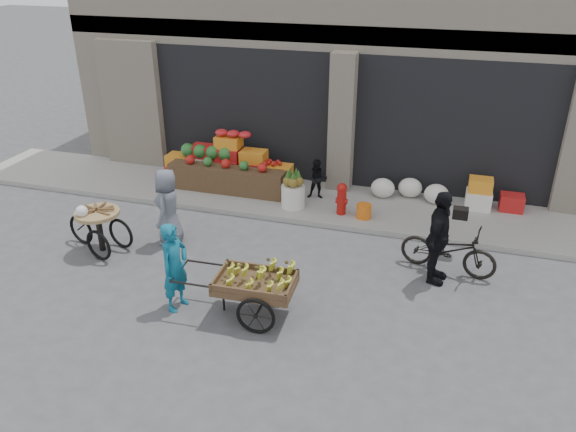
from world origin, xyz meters
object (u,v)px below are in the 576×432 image
(pineapple_bin, at_px, (293,196))
(bicycle, at_px, (448,249))
(tricycle_cart, at_px, (99,224))
(cyclist, at_px, (438,238))
(vendor_woman, at_px, (175,267))
(vendor_grey, at_px, (168,207))
(orange_bucket, at_px, (364,211))
(banana_cart, at_px, (252,281))
(fire_hydrant, at_px, (342,197))
(seated_person, at_px, (317,179))

(pineapple_bin, bearing_deg, bicycle, -25.48)
(tricycle_cart, xyz_separation_m, cyclist, (6.25, 0.75, 0.29))
(vendor_woman, relative_size, vendor_grey, 0.97)
(vendor_grey, bearing_deg, pineapple_bin, 130.59)
(orange_bucket, distance_m, bicycle, 2.35)
(banana_cart, relative_size, bicycle, 1.25)
(bicycle, bearing_deg, orange_bucket, 60.38)
(vendor_woman, relative_size, tricycle_cart, 1.04)
(fire_hydrant, height_order, banana_cart, banana_cart)
(pineapple_bin, height_order, orange_bucket, pineapple_bin)
(seated_person, relative_size, cyclist, 0.54)
(orange_bucket, distance_m, tricycle_cart, 5.38)
(orange_bucket, xyz_separation_m, banana_cart, (-1.12, -3.80, 0.37))
(pineapple_bin, height_order, vendor_woman, vendor_woman)
(cyclist, bearing_deg, orange_bucket, 50.31)
(vendor_grey, height_order, cyclist, cyclist)
(fire_hydrant, bearing_deg, pineapple_bin, 177.40)
(pineapple_bin, distance_m, orange_bucket, 1.61)
(vendor_woman, bearing_deg, pineapple_bin, 1.83)
(banana_cart, distance_m, bicycle, 3.71)
(orange_bucket, height_order, bicycle, bicycle)
(vendor_woman, distance_m, vendor_grey, 2.27)
(pineapple_bin, bearing_deg, seated_person, 56.31)
(banana_cart, bearing_deg, orange_bucket, 71.24)
(vendor_woman, bearing_deg, fire_hydrant, -12.45)
(orange_bucket, height_order, vendor_woman, vendor_woman)
(fire_hydrant, relative_size, vendor_grey, 0.46)
(banana_cart, relative_size, vendor_grey, 1.38)
(fire_hydrant, height_order, seated_person, seated_person)
(fire_hydrant, height_order, vendor_grey, vendor_grey)
(tricycle_cart, height_order, vendor_grey, vendor_grey)
(bicycle, bearing_deg, cyclist, 164.11)
(vendor_woman, bearing_deg, vendor_grey, 42.96)
(vendor_woman, bearing_deg, banana_cart, -70.77)
(orange_bucket, relative_size, bicycle, 0.19)
(fire_hydrant, bearing_deg, vendor_woman, -115.21)
(bicycle, bearing_deg, fire_hydrant, 66.30)
(seated_person, distance_m, tricycle_cart, 4.83)
(fire_hydrant, xyz_separation_m, vendor_grey, (-3.02, -2.04, 0.27))
(seated_person, bearing_deg, bicycle, -46.56)
(seated_person, bearing_deg, pineapple_bin, -133.69)
(vendor_woman, height_order, tricycle_cart, vendor_woman)
(seated_person, height_order, bicycle, seated_person)
(vendor_grey, bearing_deg, tricycle_cart, -66.38)
(orange_bucket, bearing_deg, bicycle, -40.29)
(orange_bucket, bearing_deg, banana_cart, -106.45)
(vendor_grey, bearing_deg, bicycle, 88.32)
(pineapple_bin, xyz_separation_m, cyclist, (3.18, -2.01, 0.48))
(tricycle_cart, relative_size, cyclist, 0.85)
(cyclist, bearing_deg, fire_hydrant, 57.40)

